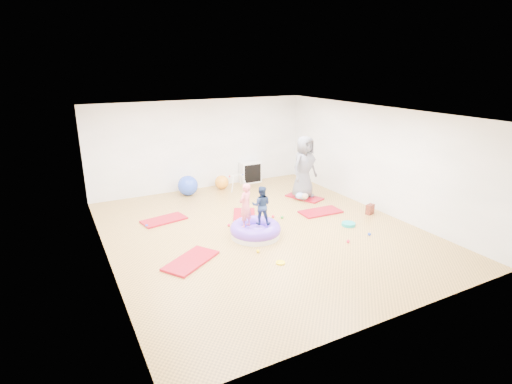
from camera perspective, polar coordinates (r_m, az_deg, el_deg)
room at (r=9.19m, az=0.87°, el=2.46°), size 7.01×8.01×2.81m
gym_mat_front_left at (r=8.33m, az=-9.28°, el=-9.68°), size 1.34×1.17×0.05m
gym_mat_mid_left at (r=10.52m, az=-13.01°, el=-3.91°), size 1.19×0.75×0.05m
gym_mat_center_back at (r=10.51m, az=-1.69°, el=-3.44°), size 1.00×1.25×0.05m
gym_mat_right at (r=10.93m, az=9.21°, el=-2.81°), size 1.15×0.62×0.05m
gym_mat_rear_right at (r=12.05m, az=6.93°, el=-0.74°), size 0.89×1.19×0.04m
inflatable_cushion at (r=9.32m, az=-0.08°, el=-5.50°), size 1.19×1.19×0.37m
child_pink at (r=8.93m, az=-1.52°, el=-1.64°), size 0.45×0.39×1.03m
child_navy at (r=9.12m, az=0.76°, el=-1.62°), size 0.56×0.53×0.91m
adult_caregiver at (r=11.75m, az=6.91°, el=3.55°), size 1.02×0.80×1.83m
infant at (r=11.75m, az=6.64°, el=-0.50°), size 0.39×0.39×0.23m
ball_pit_balls at (r=9.70m, az=1.90°, el=-5.23°), size 4.58×3.09×0.08m
exercise_ball_blue at (r=12.31m, az=-9.71°, el=0.92°), size 0.61×0.61×0.61m
exercise_ball_orange at (r=12.82m, az=-4.91°, el=1.41°), size 0.44×0.44×0.44m
infant_play_gym at (r=12.70m, az=-2.83°, el=1.75°), size 0.62×0.59×0.48m
cube_shelf at (r=13.44m, az=-0.78°, el=2.82°), size 0.70×0.35×0.70m
balance_disc at (r=10.21m, az=13.07°, el=-4.50°), size 0.34×0.34×0.08m
backpack at (r=11.08m, az=15.97°, el=-2.39°), size 0.26×0.21×0.27m
yellow_toy at (r=8.19m, az=3.51°, el=-10.04°), size 0.19×0.19×0.03m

